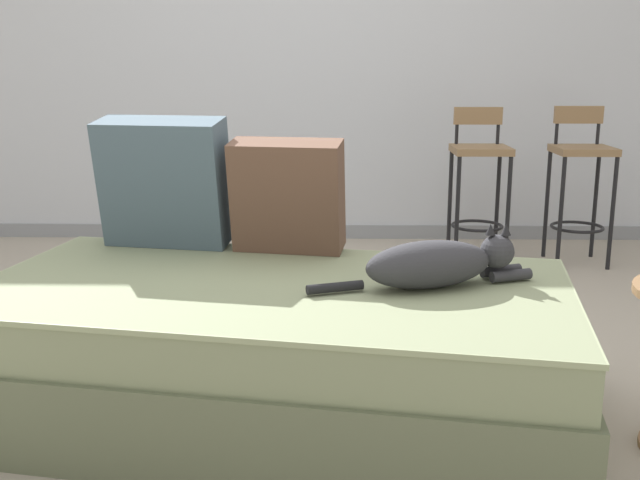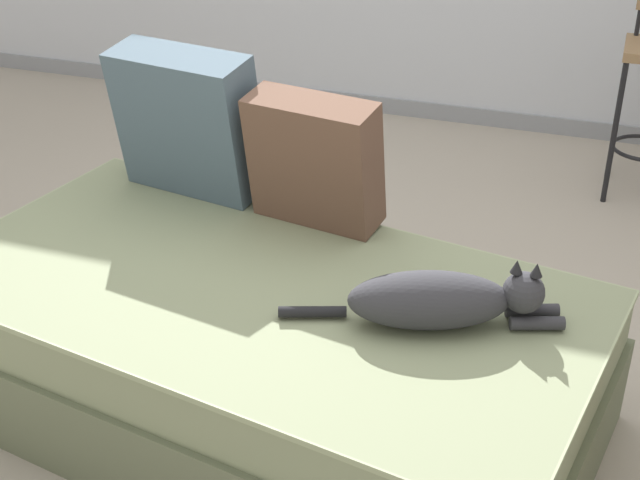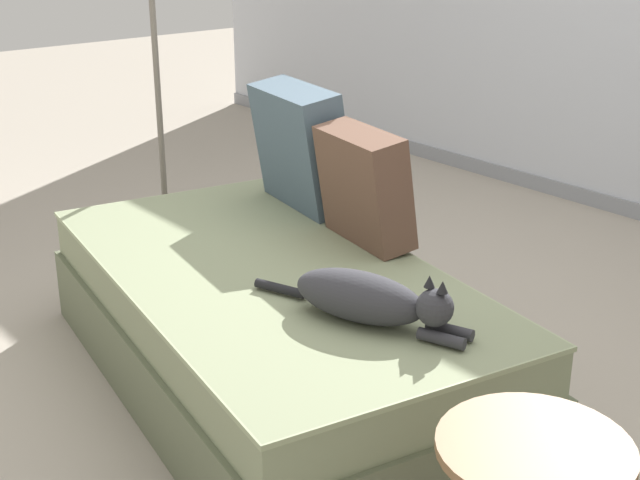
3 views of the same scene
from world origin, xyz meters
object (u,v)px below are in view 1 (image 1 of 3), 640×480
Objects in this scene: throw_pillow_corner at (164,182)px; couch at (274,349)px; throw_pillow_middle at (287,196)px; bar_stool_by_doorway at (580,173)px; cat at (438,263)px; bar_stool_near_window at (479,172)px.

couch is at bearing -47.80° from throw_pillow_corner.
throw_pillow_middle is 0.48× the size of bar_stool_by_doorway.
throw_pillow_corner reaches higher than cat.
couch is 0.60m from cat.
cat is 0.81× the size of bar_stool_by_doorway.
throw_pillow_corner is at bearing -134.39° from bar_stool_near_window.
couch is 2.27m from bar_stool_near_window.
bar_stool_near_window is (1.48, 1.51, -0.17)m from throw_pillow_corner.
throw_pillow_corner is 1.17× the size of throw_pillow_middle.
throw_pillow_middle is at bearing -10.00° from throw_pillow_corner.
throw_pillow_corner is at bearing 170.00° from throw_pillow_middle.
throw_pillow_corner reaches higher than bar_stool_by_doorway.
bar_stool_by_doorway is (1.59, 1.59, -0.14)m from throw_pillow_middle.
bar_stool_near_window is 0.99× the size of bar_stool_by_doorway.
throw_pillow_middle is 0.60× the size of cat.
couch is at bearing 177.46° from cat.
throw_pillow_corner is 0.57× the size of bar_stool_near_window.
throw_pillow_middle is at bearing -122.28° from bar_stool_near_window.
couch is 4.04× the size of throw_pillow_corner.
bar_stool_near_window is (1.03, 2.00, 0.30)m from couch.
couch is at bearing -93.31° from throw_pillow_middle.
cat is at bearing -28.06° from throw_pillow_corner.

